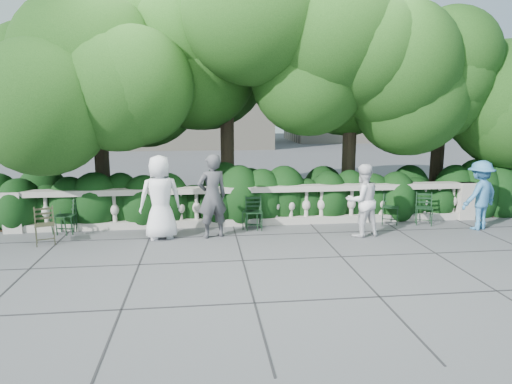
{
  "coord_description": "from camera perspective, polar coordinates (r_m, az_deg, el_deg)",
  "views": [
    {
      "loc": [
        -1.25,
        -9.54,
        2.95
      ],
      "look_at": [
        0.0,
        1.0,
        1.0
      ],
      "focal_mm": 32.0,
      "sensor_mm": 36.0,
      "label": 1
    }
  ],
  "objects": [
    {
      "name": "chair_e",
      "position": [
        12.23,
        16.34,
        -3.98
      ],
      "size": [
        0.6,
        0.62,
        0.84
      ],
      "primitive_type": null,
      "rotation": [
        0.0,
        0.0,
        -0.42
      ],
      "color": "black",
      "rests_on": "ground"
    },
    {
      "name": "shrub_hedge",
      "position": [
        12.94,
        -1.05,
        -2.77
      ],
      "size": [
        15.0,
        2.6,
        1.7
      ],
      "primitive_type": null,
      "color": "black",
      "rests_on": "ground"
    },
    {
      "name": "chair_weathered",
      "position": [
        10.97,
        -24.74,
        -6.17
      ],
      "size": [
        0.57,
        0.59,
        0.84
      ],
      "primitive_type": null,
      "rotation": [
        0.0,
        0.0,
        0.31
      ],
      "color": "black",
      "rests_on": "ground"
    },
    {
      "name": "chair_a",
      "position": [
        11.72,
        -22.75,
        -5.0
      ],
      "size": [
        0.47,
        0.5,
        0.84
      ],
      "primitive_type": null,
      "rotation": [
        0.0,
        0.0,
        -0.06
      ],
      "color": "black",
      "rests_on": "ground"
    },
    {
      "name": "person_casual_man",
      "position": [
        10.85,
        13.14,
        -1.03
      ],
      "size": [
        0.95,
        0.81,
        1.7
      ],
      "primitive_type": "imported",
      "rotation": [
        0.0,
        0.0,
        3.37
      ],
      "color": "silver",
      "rests_on": "ground"
    },
    {
      "name": "chair_c",
      "position": [
        11.14,
        -0.2,
        -4.94
      ],
      "size": [
        0.46,
        0.5,
        0.84
      ],
      "primitive_type": null,
      "rotation": [
        0.0,
        0.0,
        -0.04
      ],
      "color": "black",
      "rests_on": "ground"
    },
    {
      "name": "chair_d",
      "position": [
        11.23,
        -0.72,
        -4.81
      ],
      "size": [
        0.56,
        0.59,
        0.84
      ],
      "primitive_type": null,
      "rotation": [
        0.0,
        0.0,
        -0.29
      ],
      "color": "black",
      "rests_on": "ground"
    },
    {
      "name": "balustrade",
      "position": [
        11.67,
        -0.46,
        -1.78
      ],
      "size": [
        12.0,
        0.44,
        1.0
      ],
      "color": "#9E998E",
      "rests_on": "ground"
    },
    {
      "name": "person_businessman",
      "position": [
        10.55,
        -11.88,
        -0.66
      ],
      "size": [
        1.06,
        0.81,
        1.93
      ],
      "primitive_type": "imported",
      "rotation": [
        0.0,
        0.0,
        3.37
      ],
      "color": "white",
      "rests_on": "ground"
    },
    {
      "name": "person_older_blue",
      "position": [
        12.45,
        26.18,
        -0.36
      ],
      "size": [
        1.26,
        1.01,
        1.71
      ],
      "primitive_type": "imported",
      "rotation": [
        0.0,
        0.0,
        3.54
      ],
      "color": "teal",
      "rests_on": "ground"
    },
    {
      "name": "ground",
      "position": [
        10.06,
        0.68,
        -6.64
      ],
      "size": [
        90.0,
        90.0,
        0.0
      ],
      "primitive_type": "plane",
      "color": "#48494E",
      "rests_on": "ground"
    },
    {
      "name": "chair_f",
      "position": [
        12.4,
        20.21,
        -4.0
      ],
      "size": [
        0.58,
        0.61,
        0.84
      ],
      "primitive_type": null,
      "rotation": [
        0.0,
        0.0,
        -0.37
      ],
      "color": "black",
      "rests_on": "ground"
    },
    {
      "name": "chair_b",
      "position": [
        11.77,
        -23.3,
        -4.97
      ],
      "size": [
        0.57,
        0.6,
        0.84
      ],
      "primitive_type": null,
      "rotation": [
        0.0,
        0.0,
        -0.33
      ],
      "color": "black",
      "rests_on": "ground"
    },
    {
      "name": "tree_canopy",
      "position": [
        12.92,
        1.93,
        14.89
      ],
      "size": [
        15.04,
        6.52,
        6.78
      ],
      "color": "#3F3023",
      "rests_on": "ground"
    },
    {
      "name": "person_woman_grey",
      "position": [
        10.49,
        -5.49,
        -0.51
      ],
      "size": [
        0.82,
        0.68,
        1.94
      ],
      "primitive_type": "imported",
      "rotation": [
        0.0,
        0.0,
        3.49
      ],
      "color": "#414246",
      "rests_on": "ground"
    }
  ]
}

